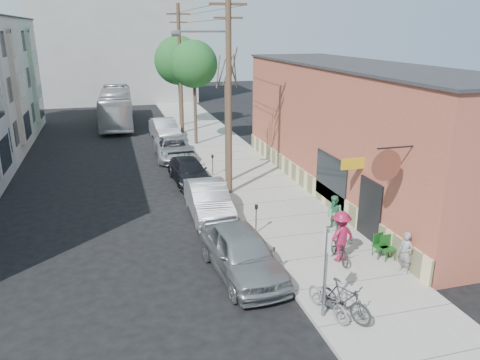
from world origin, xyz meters
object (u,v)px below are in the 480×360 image
object	(u,v)px
parking_meter_far	(213,162)
patron_green	(334,213)
sign_post	(326,265)
bus	(116,107)
tree_leafy_far	(179,61)
patron_grey	(405,253)
parked_bike_b	(328,300)
car_4	(165,129)
car_2	(189,171)
tree_bare	(227,133)
car_3	(174,149)
tree_leafy_mid	(194,64)
utility_pole_near	(228,90)
parking_meter_near	(256,214)
cyclist	(340,236)
car_1	(209,200)
patio_chair_a	(380,246)
parked_bike_a	(344,300)
patio_chair_b	(388,248)
car_0	(242,252)

from	to	relation	value
parking_meter_far	patron_green	size ratio (longest dim) A/B	0.81
sign_post	bus	bearing A→B (deg)	98.66
tree_leafy_far	bus	size ratio (longest dim) A/B	0.67
patron_grey	parked_bike_b	size ratio (longest dim) A/B	0.83
patron_green	car_4	size ratio (longest dim) A/B	0.31
parking_meter_far	car_2	xyz separation A→B (m)	(-1.45, -0.48, -0.33)
patron_grey	patron_green	distance (m)	3.98
sign_post	car_2	xyz separation A→B (m)	(-1.55, 14.07, -1.18)
tree_bare	car_3	world-z (taller)	tree_bare
tree_leafy_mid	bus	bearing A→B (deg)	118.76
tree_leafy_far	patron_green	bearing A→B (deg)	-83.76
tree_leafy_mid	parked_bike_b	bearing A→B (deg)	-90.69
utility_pole_near	bus	bearing A→B (deg)	103.31
parking_meter_near	patron_green	size ratio (longest dim) A/B	0.81
utility_pole_near	parked_bike_b	size ratio (longest dim) A/B	5.53
patron_green	parked_bike_b	size ratio (longest dim) A/B	0.85
patron_grey	patron_green	xyz separation A→B (m)	(-0.72, 3.92, 0.01)
cyclist	car_2	distance (m)	11.59
sign_post	car_3	distance (m)	19.45
car_1	parking_meter_near	bearing A→B (deg)	-60.03
parked_bike_b	patio_chair_a	bearing A→B (deg)	26.11
sign_post	car_3	world-z (taller)	sign_post
parking_meter_far	tree_leafy_far	world-z (taller)	tree_leafy_far
car_1	car_4	world-z (taller)	car_4
parked_bike_b	cyclist	bearing A→B (deg)	44.73
patron_green	car_4	bearing A→B (deg)	171.77
parked_bike_a	cyclist	bearing A→B (deg)	38.53
tree_leafy_far	car_3	world-z (taller)	tree_leafy_far
car_4	bus	xyz separation A→B (m)	(-3.41, 7.28, 0.79)
tree_leafy_far	bus	world-z (taller)	tree_leafy_far
tree_leafy_far	patio_chair_b	distance (m)	27.97
parked_bike_b	bus	world-z (taller)	bus
cyclist	patron_green	bearing A→B (deg)	-125.30
tree_leafy_mid	tree_leafy_far	distance (m)	7.26
car_0	car_2	xyz separation A→B (m)	(0.00, 10.77, -0.19)
parking_meter_near	cyclist	bearing A→B (deg)	-55.17
patron_grey	car_3	size ratio (longest dim) A/B	0.30
parked_bike_a	car_4	size ratio (longest dim) A/B	0.39
car_0	utility_pole_near	bearing A→B (deg)	74.20
patio_chair_b	car_2	world-z (taller)	car_2
patron_grey	car_2	size ratio (longest dim) A/B	0.33
cyclist	parked_bike_a	distance (m)	3.64
parking_meter_near	patron_grey	world-z (taller)	patron_grey
cyclist	car_2	bearing A→B (deg)	-84.66
parking_meter_far	car_1	bearing A→B (deg)	-104.35
tree_leafy_mid	car_2	bearing A→B (deg)	-103.05
car_3	bus	bearing A→B (deg)	105.32
tree_bare	car_2	xyz separation A→B (m)	(-2.00, 0.82, -2.25)
utility_pole_near	car_0	bearing A→B (deg)	-101.09
patio_chair_b	parked_bike_a	xyz separation A→B (m)	(-3.29, -2.86, 0.13)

